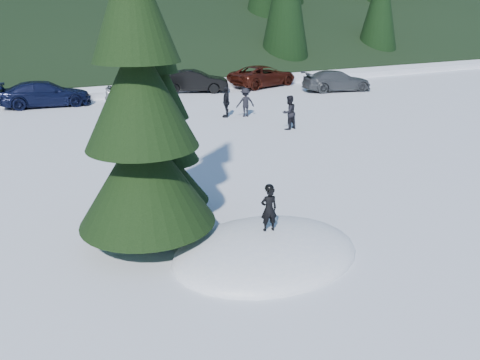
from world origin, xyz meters
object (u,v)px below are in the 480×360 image
spruce_tall (140,107)px  car_7 (337,81)px  spruce_short (165,140)px  child_skier (269,209)px  adult_0 (289,113)px  car_5 (195,81)px  adult_2 (245,102)px  car_4 (142,91)px  car_3 (46,94)px  adult_1 (226,102)px  car_6 (263,76)px

spruce_tall → car_7: spruce_tall is taller
spruce_tall → car_7: bearing=40.6°
spruce_short → child_skier: 3.49m
adult_0 → car_5: adult_0 is taller
spruce_tall → adult_2: 14.74m
spruce_short → child_skier: spruce_short is taller
adult_0 → car_4: bearing=-80.5°
adult_2 → car_3: bearing=-31.2°
spruce_tall → adult_2: (8.88, 11.48, -2.57)m
spruce_short → adult_1: 12.59m
child_skier → adult_2: size_ratio=0.71×
spruce_tall → adult_0: bearing=40.8°
spruce_short → car_7: 22.69m
car_6 → adult_0: bearing=139.4°
spruce_short → car_7: spruce_short is taller
spruce_short → car_6: spruce_short is taller
spruce_short → car_7: size_ratio=1.12×
spruce_tall → spruce_short: bearing=54.5°
car_4 → adult_2: bearing=-125.0°
spruce_short → spruce_tall: bearing=-125.5°
child_skier → car_3: 21.16m
adult_1 → car_6: (7.09, 8.26, -0.05)m
car_4 → car_7: (13.31, -1.82, -0.02)m
adult_2 → car_7: (9.59, 4.34, -0.06)m
adult_1 → car_3: 11.01m
adult_2 → car_5: bearing=-84.4°
adult_0 → spruce_tall: bearing=26.7°
spruce_short → car_4: spruce_short is taller
spruce_tall → adult_0: spruce_tall is taller
child_skier → adult_2: bearing=-104.7°
spruce_tall → car_7: 24.46m
spruce_short → adult_0: bearing=38.6°
car_5 → child_skier: bearing=-173.6°
spruce_short → car_6: (14.01, 18.70, -1.35)m
spruce_tall → car_4: spruce_tall is taller
car_7 → car_3: bearing=92.8°
child_skier → car_3: child_skier is taller
spruce_tall → adult_0: 12.58m
adult_0 → car_5: (0.25, 11.92, -0.06)m
car_7 → car_6: bearing=52.7°
spruce_tall → adult_0: (9.33, 8.05, -2.52)m
child_skier → car_7: size_ratio=0.22×
spruce_short → child_skier: bearing=-65.5°
child_skier → adult_0: (6.96, 9.67, -0.22)m
child_skier → car_5: size_ratio=0.24×
car_3 → car_6: (15.08, 0.70, 0.03)m
car_5 → spruce_short: bearing=-179.9°
spruce_short → adult_2: 12.86m
child_skier → car_3: bearing=-71.7°
adult_2 → car_4: adult_2 is taller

